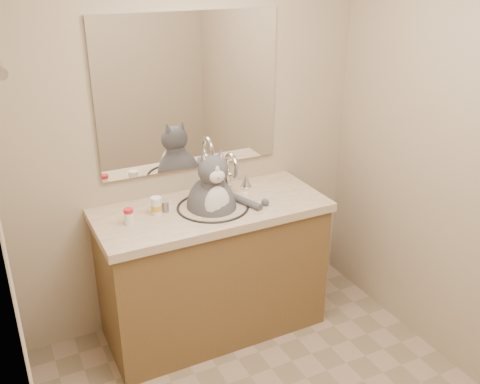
{
  "coord_description": "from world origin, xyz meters",
  "views": [
    {
      "loc": [
        -1.1,
        -1.59,
        2.16
      ],
      "look_at": [
        0.03,
        0.65,
        1.06
      ],
      "focal_mm": 40.0,
      "sensor_mm": 36.0,
      "label": 1
    }
  ],
  "objects_px": {
    "cat": "(213,204)",
    "pill_bottle_orange": "(156,206)",
    "pill_bottle_redcap": "(129,216)",
    "grey_canister": "(165,207)"
  },
  "relations": [
    {
      "from": "cat",
      "to": "pill_bottle_orange",
      "type": "bearing_deg",
      "value": 175.26
    },
    {
      "from": "pill_bottle_redcap",
      "to": "pill_bottle_orange",
      "type": "bearing_deg",
      "value": 16.34
    },
    {
      "from": "cat",
      "to": "pill_bottle_redcap",
      "type": "distance_m",
      "value": 0.49
    },
    {
      "from": "grey_canister",
      "to": "pill_bottle_orange",
      "type": "bearing_deg",
      "value": -170.8
    },
    {
      "from": "cat",
      "to": "grey_canister",
      "type": "height_order",
      "value": "cat"
    },
    {
      "from": "cat",
      "to": "pill_bottle_orange",
      "type": "relative_size",
      "value": 5.53
    },
    {
      "from": "cat",
      "to": "pill_bottle_orange",
      "type": "xyz_separation_m",
      "value": [
        -0.32,
        0.06,
        0.03
      ]
    },
    {
      "from": "pill_bottle_redcap",
      "to": "cat",
      "type": "bearing_deg",
      "value": -0.76
    },
    {
      "from": "grey_canister",
      "to": "pill_bottle_redcap",
      "type": "bearing_deg",
      "value": -165.37
    },
    {
      "from": "pill_bottle_redcap",
      "to": "pill_bottle_orange",
      "type": "height_order",
      "value": "pill_bottle_orange"
    }
  ]
}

